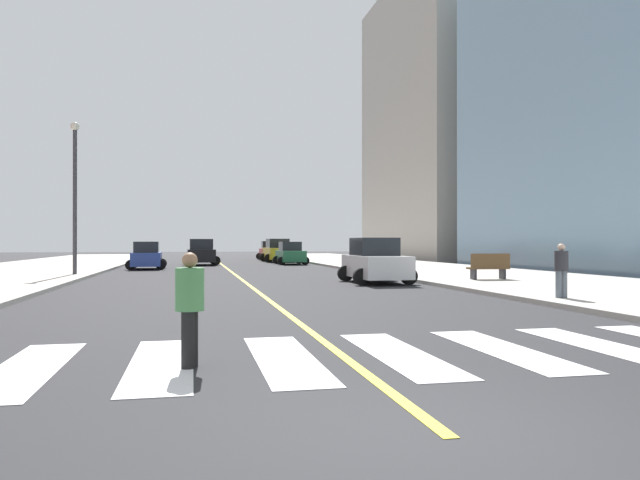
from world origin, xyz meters
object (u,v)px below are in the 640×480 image
Objects in this scene: car_blue_sixth at (147,256)px; fire_hydrant at (409,266)px; car_red_fourth at (270,251)px; street_lamp at (75,185)px; park_bench at (489,267)px; car_green_second at (290,254)px; car_white_nearest at (375,262)px; pedestrian_crossing at (190,304)px; car_yellow_third at (278,251)px; car_black_fifth at (201,253)px; pedestrian_waiting_east at (561,268)px.

fire_hydrant is (13.44, -12.67, -0.26)m from car_blue_sixth.
street_lamp reaches higher than car_red_fourth.
car_red_fourth is 1.05× the size of car_blue_sixth.
car_green_second is at bearing 13.88° from park_bench.
car_green_second is at bearing -89.55° from car_white_nearest.
car_blue_sixth is (-10.57, -6.59, -0.00)m from car_green_second.
car_red_fourth is at bearing 59.83° from car_blue_sixth.
pedestrian_crossing is (-12.64, -15.49, 0.20)m from park_bench.
street_lamp is (-18.43, 8.29, 3.99)m from park_bench.
park_bench is (15.54, -16.81, -0.15)m from car_blue_sixth.
car_blue_sixth is 18.47m from fire_hydrant.
car_yellow_third is at bearing 96.84° from fire_hydrant.
car_black_fifth is 38.96m from pedestrian_crossing.
car_yellow_third reaches higher than car_blue_sixth.
park_bench is 1.16× the size of pedestrian_waiting_east.
pedestrian_crossing is 22.28m from fire_hydrant.
car_red_fourth is at bearing 59.35° from car_black_fifth.
park_bench is at bearing 169.50° from car_white_nearest.
car_yellow_third is at bearing 11.80° from park_bench.
car_red_fourth is (-0.17, 34.92, -0.03)m from car_white_nearest.
car_green_second is (-0.11, 22.48, -0.07)m from car_white_nearest.
car_red_fourth is at bearing 64.06° from street_lamp.
car_green_second is 20.60m from street_lamp.
car_white_nearest is 1.08× the size of car_blue_sixth.
car_green_second is 19.47m from fire_hydrant.
park_bench is (4.86, -0.92, -0.22)m from car_white_nearest.
pedestrian_crossing is at bearing 78.71° from car_yellow_third.
fire_hydrant is 17.34m from street_lamp.
car_red_fourth is 36.19m from park_bench.
car_yellow_third is (-0.27, 28.48, 0.06)m from car_white_nearest.
car_green_second is 23.92m from park_bench.
street_lamp is at bearing 67.69° from park_bench.
street_lamp is (-13.30, -21.12, 3.70)m from car_yellow_third.
park_bench is at bearing 100.00° from car_red_fourth.
pedestrian_waiting_east is (13.37, -25.32, 0.17)m from car_blue_sixth.
car_white_nearest is 1.02× the size of car_red_fourth.
car_black_fifth reaches higher than park_bench.
street_lamp reaches higher than pedestrian_crossing.
car_blue_sixth is 4.57× the size of fire_hydrant.
fire_hydrant is 0.12× the size of street_lamp.
pedestrian_crossing is 1.03× the size of pedestrian_waiting_east.
car_red_fourth is 21.73m from car_blue_sixth.
park_bench is 8.78m from pedestrian_waiting_east.
car_black_fifth reaches higher than car_green_second.
pedestrian_crossing is at bearing 142.67° from park_bench.
car_white_nearest is 4.26m from fire_hydrant.
street_lamp reaches higher than car_yellow_third.
pedestrian_waiting_east is (2.80, -31.90, 0.17)m from car_green_second.
pedestrian_waiting_east reaches higher than fire_hydrant.
car_black_fifth is 0.59× the size of street_lamp.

